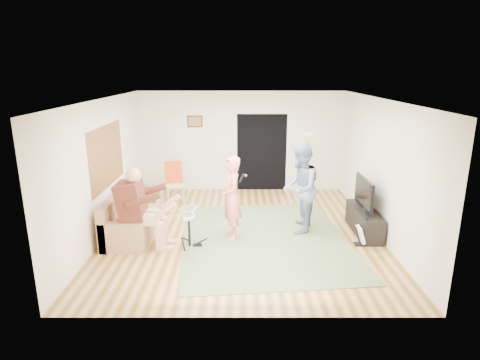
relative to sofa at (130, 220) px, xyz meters
name	(u,v)px	position (x,y,z in m)	size (l,w,h in m)	color
floor	(242,231)	(2.29, 0.08, -0.27)	(6.00, 6.00, 0.00)	brown
walls	(242,168)	(2.29, 0.08, 1.08)	(5.50, 6.00, 2.70)	silver
ceiling	(242,99)	(2.29, 0.08, 2.43)	(6.00, 6.00, 0.00)	white
window_blinds	(107,156)	(-0.45, 0.28, 1.28)	(2.05, 2.05, 0.00)	brown
doorway	(262,153)	(2.84, 3.07, 0.78)	(2.10, 2.10, 0.00)	black
picture_frame	(195,121)	(1.04, 3.07, 1.63)	(0.42, 0.03, 0.32)	#3F2314
area_rug	(265,239)	(2.74, -0.31, -0.26)	(3.20, 3.95, 0.02)	#576C41
sofa	(130,220)	(0.00, 0.00, 0.00)	(0.83, 2.01, 0.82)	#9A734D
drummer	(143,217)	(0.44, -0.65, 0.33)	(1.00, 0.56, 1.53)	#572318
drum_kit	(189,230)	(1.29, -0.65, 0.05)	(0.40, 0.72, 0.74)	black
singer	(231,198)	(2.08, -0.23, 0.55)	(0.60, 0.40, 1.65)	#F7746B
microphone	(242,178)	(2.28, -0.23, 0.96)	(0.06, 0.06, 0.24)	black
guitarist	(300,189)	(3.46, 0.09, 0.65)	(0.89, 0.70, 1.84)	slate
guitar_held	(311,173)	(3.66, 0.09, 0.98)	(0.12, 0.60, 0.26)	silver
guitar_spare	(361,234)	(4.55, -0.59, -0.06)	(0.27, 0.24, 0.75)	black
torchiere_lamp	(308,154)	(3.98, 2.36, 0.89)	(0.30, 0.30, 1.69)	black
dining_chair	(175,189)	(0.63, 1.92, 0.10)	(0.54, 0.56, 1.04)	tan
tv_cabinet	(364,221)	(4.79, 0.02, -0.02)	(0.40, 1.40, 0.50)	black
television	(364,193)	(4.74, 0.02, 0.58)	(0.06, 1.04, 0.61)	black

